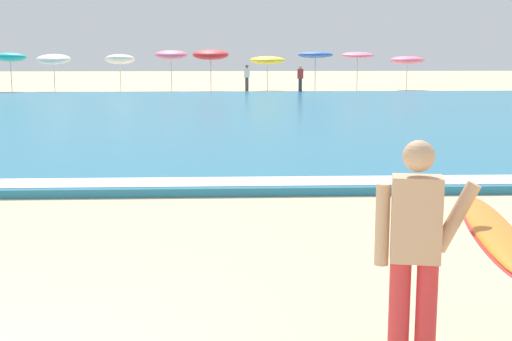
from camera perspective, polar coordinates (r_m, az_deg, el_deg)
The scene contains 14 objects.
sea at distance 25.20m, azimuth -7.52°, elevation 4.51°, with size 120.00×28.00×0.14m, color teal.
surf_foam at distance 12.00m, azimuth -12.96°, elevation -0.98°, with size 120.00×0.84×0.01m, color white.
surfer_with_board at distance 5.00m, azimuth 15.67°, elevation -5.64°, with size 1.17×2.41×1.73m.
beach_umbrella_0 at distance 41.75m, azimuth -19.52°, elevation 8.75°, with size 1.78×1.81×2.33m.
beach_umbrella_1 at distance 41.66m, azimuth -16.28°, elevation 8.76°, with size 1.92×1.96×2.26m.
beach_umbrella_2 at distance 42.33m, azimuth -11.11°, elevation 8.95°, with size 1.76×1.80×2.24m.
beach_umbrella_3 at distance 41.29m, azimuth -6.98°, elevation 9.40°, with size 1.89×1.91×2.45m.
beach_umbrella_4 at distance 41.05m, azimuth -3.74°, elevation 9.46°, with size 2.11×2.13×2.50m.
beach_umbrella_5 at distance 42.48m, azimuth 0.94°, elevation 9.04°, with size 2.15×2.16×2.08m.
beach_umbrella_6 at distance 41.65m, azimuth 4.90°, elevation 9.43°, with size 2.09×2.10×2.36m.
beach_umbrella_7 at distance 42.96m, azimuth 8.34°, elevation 9.35°, with size 1.96×1.98×2.36m.
beach_umbrella_8 at distance 44.12m, azimuth 12.31°, elevation 8.84°, with size 2.08×2.08×2.07m.
beachgoer_near_row_left at distance 39.22m, azimuth 3.66°, elevation 7.54°, with size 0.32×0.20×1.58m.
beachgoer_near_row_mid at distance 40.87m, azimuth -0.76°, elevation 7.65°, with size 0.32×0.20×1.58m.
Camera 1 is at (2.18, -4.62, 2.32)m, focal length 48.75 mm.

